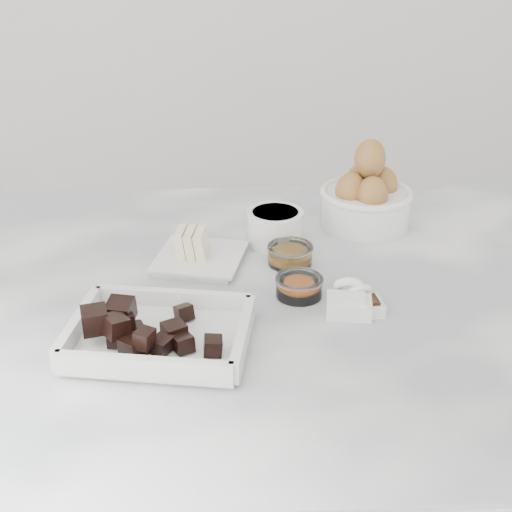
% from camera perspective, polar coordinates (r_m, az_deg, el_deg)
% --- Properties ---
extents(marble_slab, '(1.20, 0.80, 0.04)m').
position_cam_1_polar(marble_slab, '(1.00, -1.06, -3.86)').
color(marble_slab, silver).
rests_on(marble_slab, cabinet).
extents(chocolate_dish, '(0.24, 0.20, 0.06)m').
position_cam_1_polar(chocolate_dish, '(0.87, -7.74, -5.80)').
color(chocolate_dish, white).
rests_on(chocolate_dish, marble_slab).
extents(butter_plate, '(0.15, 0.15, 0.05)m').
position_cam_1_polar(butter_plate, '(1.06, -4.62, 0.22)').
color(butter_plate, white).
rests_on(butter_plate, marble_slab).
extents(sugar_ramekin, '(0.09, 0.09, 0.05)m').
position_cam_1_polar(sugar_ramekin, '(1.12, 1.53, 2.43)').
color(sugar_ramekin, white).
rests_on(sugar_ramekin, marble_slab).
extents(egg_bowl, '(0.15, 0.15, 0.15)m').
position_cam_1_polar(egg_bowl, '(1.19, 8.80, 4.64)').
color(egg_bowl, white).
rests_on(egg_bowl, marble_slab).
extents(honey_bowl, '(0.07, 0.07, 0.03)m').
position_cam_1_polar(honey_bowl, '(1.06, 2.75, 0.16)').
color(honey_bowl, white).
rests_on(honey_bowl, marble_slab).
extents(zest_bowl, '(0.07, 0.07, 0.03)m').
position_cam_1_polar(zest_bowl, '(0.98, 3.47, -2.37)').
color(zest_bowl, white).
rests_on(zest_bowl, marble_slab).
extents(vanilla_spoon, '(0.05, 0.06, 0.04)m').
position_cam_1_polar(vanilla_spoon, '(0.95, 8.57, -3.70)').
color(vanilla_spoon, white).
rests_on(vanilla_spoon, marble_slab).
extents(salt_spoon, '(0.07, 0.08, 0.04)m').
position_cam_1_polar(salt_spoon, '(0.95, 7.44, -3.55)').
color(salt_spoon, white).
rests_on(salt_spoon, marble_slab).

